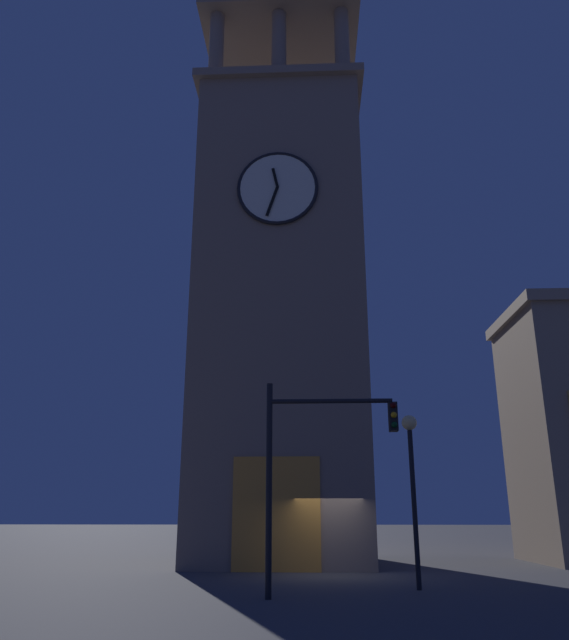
# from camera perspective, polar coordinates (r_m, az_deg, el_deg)

# --- Properties ---
(ground_plane) EXTENTS (200.00, 200.00, 0.00)m
(ground_plane) POSITION_cam_1_polar(r_m,az_deg,el_deg) (22.26, 4.36, -22.59)
(ground_plane) COLOR #424247
(clocktower) EXTENTS (7.79, 9.19, 28.54)m
(clocktower) POSITION_cam_1_polar(r_m,az_deg,el_deg) (29.03, -0.20, 0.81)
(clocktower) COLOR gray
(clocktower) RESTS_ON ground_plane
(traffic_signal_near) EXTENTS (3.41, 0.41, 5.27)m
(traffic_signal_near) POSITION_cam_1_polar(r_m,az_deg,el_deg) (16.10, 2.66, -12.13)
(traffic_signal_near) COLOR black
(traffic_signal_near) RESTS_ON ground_plane
(street_lamp) EXTENTS (0.44, 0.44, 4.73)m
(street_lamp) POSITION_cam_1_polar(r_m,az_deg,el_deg) (18.38, 11.74, -12.95)
(street_lamp) COLOR black
(street_lamp) RESTS_ON ground_plane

